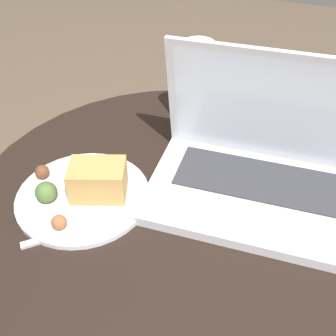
# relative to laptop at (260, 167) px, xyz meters

# --- Properties ---
(table) EXTENTS (0.75, 0.75, 0.55)m
(table) POSITION_rel_laptop_xyz_m (-0.11, -0.07, -0.17)
(table) COLOR #9E9EA3
(table) RESTS_ON ground_plane
(napkin) EXTENTS (0.22, 0.19, 0.00)m
(napkin) POSITION_rel_laptop_xyz_m (-0.28, -0.14, -0.05)
(napkin) COLOR white
(napkin) RESTS_ON table
(laptop) EXTENTS (0.38, 0.26, 0.24)m
(laptop) POSITION_rel_laptop_xyz_m (0.00, 0.00, 0.00)
(laptop) COLOR silver
(laptop) RESTS_ON table
(beer_glass) EXTENTS (0.06, 0.06, 0.19)m
(beer_glass) POSITION_rel_laptop_xyz_m (-0.17, 0.14, 0.05)
(beer_glass) COLOR gold
(beer_glass) RESTS_ON table
(snack_plate) EXTENTS (0.23, 0.23, 0.07)m
(snack_plate) POSITION_rel_laptop_xyz_m (-0.27, -0.13, -0.03)
(snack_plate) COLOR silver
(snack_plate) RESTS_ON table
(fork) EXTENTS (0.15, 0.14, 0.00)m
(fork) POSITION_rel_laptop_xyz_m (-0.22, -0.19, -0.05)
(fork) COLOR #B2B2B7
(fork) RESTS_ON table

